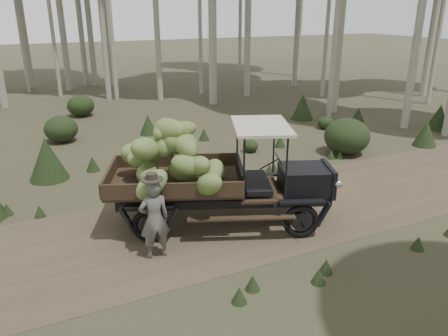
% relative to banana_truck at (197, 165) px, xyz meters
% --- Properties ---
extents(ground, '(120.00, 120.00, 0.00)m').
position_rel_banana_truck_xyz_m(ground, '(0.87, -0.14, -1.46)').
color(ground, '#473D2B').
rests_on(ground, ground).
extents(dirt_track, '(70.00, 4.00, 0.01)m').
position_rel_banana_truck_xyz_m(dirt_track, '(0.87, -0.14, -1.45)').
color(dirt_track, brown).
rests_on(dirt_track, ground).
extents(banana_truck, '(5.26, 3.42, 2.53)m').
position_rel_banana_truck_xyz_m(banana_truck, '(0.00, 0.00, 0.00)').
color(banana_truck, black).
rests_on(banana_truck, ground).
extents(farmer, '(0.61, 0.45, 1.78)m').
position_rel_banana_truck_xyz_m(farmer, '(-1.28, -0.91, -0.61)').
color(farmer, '#54534D').
rests_on(farmer, ground).
extents(undergrowth, '(24.40, 22.99, 1.39)m').
position_rel_banana_truck_xyz_m(undergrowth, '(1.40, 1.11, -0.91)').
color(undergrowth, '#233319').
rests_on(undergrowth, ground).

